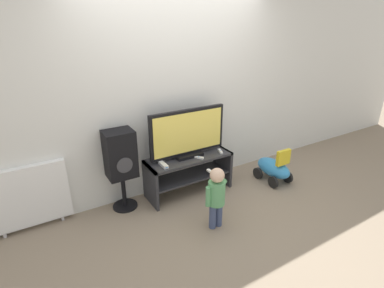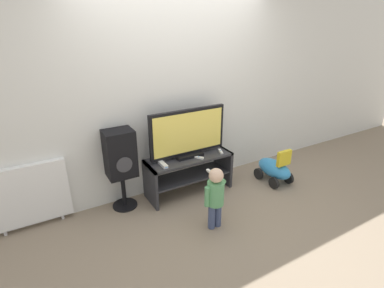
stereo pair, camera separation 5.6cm
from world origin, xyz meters
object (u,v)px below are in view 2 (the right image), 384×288
remote_primary (221,151)px  child (215,193)px  radiator (28,195)px  speaker_tower (120,156)px  ride_on_toy (274,169)px  remote_secondary (199,157)px  television (188,134)px  game_console (163,164)px

remote_primary → child: child is taller
remote_primary → radiator: (-2.28, 0.31, -0.12)m
speaker_tower → ride_on_toy: 2.14m
remote_primary → speaker_tower: 1.31m
remote_secondary → child: bearing=-106.5°
television → game_console: television is taller
child → speaker_tower: (-0.74, 0.88, 0.25)m
television → remote_primary: (0.43, -0.11, -0.29)m
game_console → ride_on_toy: size_ratio=0.33×
game_console → remote_secondary: 0.48m
remote_primary → speaker_tower: size_ratio=0.14×
television → child: (-0.12, -0.80, -0.39)m
game_console → child: (0.28, -0.70, -0.11)m
television → radiator: 1.91m
speaker_tower → child: bearing=-50.0°
speaker_tower → ride_on_toy: bearing=-12.9°
television → remote_secondary: bearing=-58.0°
game_console → radiator: radiator is taller
game_console → ride_on_toy: game_console is taller
television → remote_primary: 0.53m
ride_on_toy → radiator: radiator is taller
remote_primary → radiator: size_ratio=0.16×
child → radiator: (-1.73, 0.99, -0.02)m
remote_primary → child: size_ratio=0.19×
remote_primary → remote_secondary: (-0.35, -0.02, 0.00)m
child → ride_on_toy: size_ratio=1.29×
radiator → child: bearing=-29.9°
television → speaker_tower: (-0.85, 0.08, -0.14)m
ride_on_toy → radiator: bearing=169.1°
ride_on_toy → television: bearing=161.9°
radiator → ride_on_toy: bearing=-10.9°
remote_primary → remote_secondary: 0.35m
television → ride_on_toy: 1.38m
game_console → child: size_ratio=0.26×
child → radiator: size_ratio=0.88×
remote_secondary → speaker_tower: speaker_tower is taller
game_console → remote_secondary: bearing=-4.0°
game_console → speaker_tower: speaker_tower is taller
remote_secondary → speaker_tower: (-0.93, 0.21, 0.15)m
remote_primary → television: bearing=165.4°
television → radiator: (-1.85, 0.20, -0.42)m
remote_secondary → ride_on_toy: 1.17m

